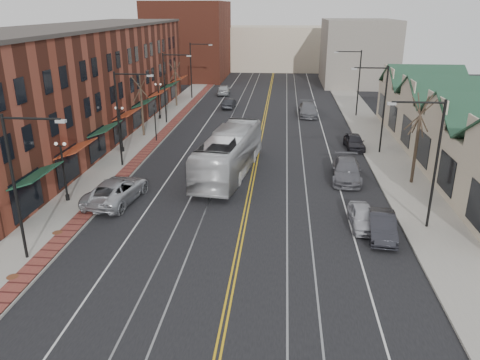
% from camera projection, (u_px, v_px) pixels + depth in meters
% --- Properties ---
extents(ground, '(160.00, 160.00, 0.00)m').
position_uv_depth(ground, '(235.00, 270.00, 24.79)').
color(ground, black).
rests_on(ground, ground).
extents(sidewalk_left, '(4.00, 120.00, 0.15)m').
position_uv_depth(sidewalk_left, '(131.00, 152.00, 44.47)').
color(sidewalk_left, gray).
rests_on(sidewalk_left, ground).
extents(sidewalk_right, '(4.00, 120.00, 0.15)m').
position_uv_depth(sidewalk_right, '(389.00, 159.00, 42.37)').
color(sidewalk_right, gray).
rests_on(sidewalk_right, ground).
extents(building_left, '(10.00, 50.00, 11.00)m').
position_uv_depth(building_left, '(83.00, 82.00, 49.72)').
color(building_left, maroon).
rests_on(building_left, ground).
extents(building_right, '(8.00, 36.00, 4.60)m').
position_uv_depth(building_right, '(462.00, 137.00, 41.07)').
color(building_right, '#C3B396').
rests_on(building_right, ground).
extents(backdrop_left, '(14.00, 18.00, 14.00)m').
position_uv_depth(backdrop_left, '(189.00, 40.00, 89.05)').
color(backdrop_left, maroon).
rests_on(backdrop_left, ground).
extents(backdrop_mid, '(22.00, 14.00, 9.00)m').
position_uv_depth(backdrop_mid, '(275.00, 48.00, 102.52)').
color(backdrop_mid, '#C3B396').
rests_on(backdrop_mid, ground).
extents(backdrop_right, '(12.00, 16.00, 11.00)m').
position_uv_depth(backdrop_right, '(358.00, 52.00, 82.20)').
color(backdrop_right, slate).
rests_on(backdrop_right, ground).
extents(streetlight_l_0, '(3.33, 0.25, 8.00)m').
position_uv_depth(streetlight_l_0, '(21.00, 174.00, 24.00)').
color(streetlight_l_0, black).
rests_on(streetlight_l_0, sidewalk_left).
extents(streetlight_l_1, '(3.33, 0.25, 8.00)m').
position_uv_depth(streetlight_l_1, '(123.00, 110.00, 38.93)').
color(streetlight_l_1, black).
rests_on(streetlight_l_1, sidewalk_left).
extents(streetlight_l_2, '(3.33, 0.25, 8.00)m').
position_uv_depth(streetlight_l_2, '(168.00, 81.00, 53.85)').
color(streetlight_l_2, black).
rests_on(streetlight_l_2, sidewalk_left).
extents(streetlight_l_3, '(3.33, 0.25, 8.00)m').
position_uv_depth(streetlight_l_3, '(194.00, 65.00, 68.78)').
color(streetlight_l_3, black).
rests_on(streetlight_l_3, sidewalk_left).
extents(streetlight_r_0, '(3.33, 0.25, 8.00)m').
position_uv_depth(streetlight_r_0, '(430.00, 152.00, 27.67)').
color(streetlight_r_0, black).
rests_on(streetlight_r_0, sidewalk_right).
extents(streetlight_r_1, '(3.33, 0.25, 8.00)m').
position_uv_depth(streetlight_r_1, '(380.00, 101.00, 42.59)').
color(streetlight_r_1, black).
rests_on(streetlight_r_1, sidewalk_right).
extents(streetlight_r_2, '(3.33, 0.25, 8.00)m').
position_uv_depth(streetlight_r_2, '(356.00, 76.00, 57.52)').
color(streetlight_r_2, black).
rests_on(streetlight_r_2, sidewalk_right).
extents(lamppost_l_1, '(0.84, 0.28, 4.27)m').
position_uv_depth(lamppost_l_1, '(64.00, 173.00, 32.60)').
color(lamppost_l_1, black).
rests_on(lamppost_l_1, sidewalk_left).
extents(lamppost_l_2, '(0.84, 0.28, 4.27)m').
position_uv_depth(lamppost_l_2, '(121.00, 130.00, 43.80)').
color(lamppost_l_2, black).
rests_on(lamppost_l_2, sidewalk_left).
extents(lamppost_l_3, '(0.84, 0.28, 4.27)m').
position_uv_depth(lamppost_l_3, '(159.00, 102.00, 56.86)').
color(lamppost_l_3, black).
rests_on(lamppost_l_3, sidewalk_left).
extents(tree_left_near, '(1.78, 1.37, 6.48)m').
position_uv_depth(tree_left_near, '(142.00, 104.00, 48.91)').
color(tree_left_near, '#382B21').
rests_on(tree_left_near, sidewalk_left).
extents(tree_left_far, '(1.66, 1.28, 6.02)m').
position_uv_depth(tree_left_far, '(176.00, 83.00, 63.92)').
color(tree_left_far, '#382B21').
rests_on(tree_left_far, sidewalk_left).
extents(tree_right_mid, '(1.90, 1.46, 6.93)m').
position_uv_depth(tree_right_mid, '(417.00, 138.00, 35.45)').
color(tree_right_mid, '#382B21').
rests_on(tree_right_mid, sidewalk_right).
extents(manhole_near, '(0.60, 0.60, 0.02)m').
position_uv_depth(manhole_near, '(12.00, 277.00, 23.84)').
color(manhole_near, '#592D19').
rests_on(manhole_near, sidewalk_left).
extents(manhole_mid, '(0.60, 0.60, 0.02)m').
position_uv_depth(manhole_mid, '(57.00, 232.00, 28.51)').
color(manhole_mid, '#592D19').
rests_on(manhole_mid, sidewalk_left).
extents(manhole_far, '(0.60, 0.60, 0.02)m').
position_uv_depth(manhole_far, '(90.00, 201.00, 33.17)').
color(manhole_far, '#592D19').
rests_on(manhole_far, sidewalk_left).
extents(traffic_signal, '(0.18, 0.15, 3.80)m').
position_uv_depth(traffic_signal, '(155.00, 120.00, 47.29)').
color(traffic_signal, black).
rests_on(traffic_signal, sidewalk_left).
extents(transit_bus, '(4.68, 13.26, 3.62)m').
position_uv_depth(transit_bus, '(229.00, 153.00, 38.29)').
color(transit_bus, silver).
rests_on(transit_bus, ground).
extents(parked_suv, '(3.60, 6.48, 1.72)m').
position_uv_depth(parked_suv, '(117.00, 190.00, 33.14)').
color(parked_suv, '#AFB1B7').
rests_on(parked_suv, ground).
extents(parked_car_a, '(1.67, 3.98, 1.35)m').
position_uv_depth(parked_car_a, '(363.00, 217.00, 29.40)').
color(parked_car_a, silver).
rests_on(parked_car_a, ground).
extents(parked_car_b, '(1.92, 4.46, 1.43)m').
position_uv_depth(parked_car_b, '(382.00, 226.00, 28.12)').
color(parked_car_b, '#222227').
rests_on(parked_car_b, ground).
extents(parked_car_c, '(2.71, 5.74, 1.62)m').
position_uv_depth(parked_car_c, '(347.00, 170.00, 37.37)').
color(parked_car_c, slate).
rests_on(parked_car_c, ground).
extents(parked_car_d, '(1.86, 4.29, 1.44)m').
position_uv_depth(parked_car_d, '(354.00, 142.00, 45.58)').
color(parked_car_d, black).
rests_on(parked_car_d, ground).
extents(distant_car_left, '(1.63, 4.06, 1.31)m').
position_uv_depth(distant_car_left, '(229.00, 103.00, 63.78)').
color(distant_car_left, black).
rests_on(distant_car_left, ground).
extents(distant_car_right, '(2.37, 5.69, 1.64)m').
position_uv_depth(distant_car_right, '(308.00, 109.00, 59.27)').
color(distant_car_right, slate).
rests_on(distant_car_right, ground).
extents(distant_car_far, '(2.15, 4.79, 1.60)m').
position_uv_depth(distant_car_far, '(224.00, 90.00, 73.55)').
color(distant_car_far, '#AEB2B5').
rests_on(distant_car_far, ground).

